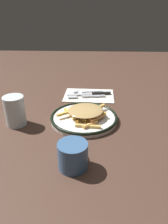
% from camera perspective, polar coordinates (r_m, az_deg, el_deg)
% --- Properties ---
extents(ground_plane, '(2.60, 2.60, 0.00)m').
position_cam_1_polar(ground_plane, '(0.82, 0.00, -2.21)').
color(ground_plane, '#442D22').
extents(plate, '(0.26, 0.26, 0.02)m').
position_cam_1_polar(plate, '(0.82, 0.00, -1.54)').
color(plate, white).
rests_on(plate, ground_plane).
extents(fries_heap, '(0.17, 0.19, 0.03)m').
position_cam_1_polar(fries_heap, '(0.80, 0.28, -0.07)').
color(fries_heap, gold).
rests_on(fries_heap, plate).
extents(napkin, '(0.18, 0.24, 0.01)m').
position_cam_1_polar(napkin, '(1.03, 1.33, 4.51)').
color(napkin, silver).
rests_on(napkin, ground_plane).
extents(fork, '(0.04, 0.18, 0.01)m').
position_cam_1_polar(fork, '(1.00, 0.61, 4.22)').
color(fork, silver).
rests_on(fork, napkin).
extents(knife, '(0.05, 0.21, 0.01)m').
position_cam_1_polar(knife, '(1.03, 2.38, 4.93)').
color(knife, black).
rests_on(knife, napkin).
extents(spoon, '(0.04, 0.15, 0.01)m').
position_cam_1_polar(spoon, '(1.05, -0.52, 5.43)').
color(spoon, silver).
rests_on(spoon, napkin).
extents(water_glass, '(0.07, 0.07, 0.11)m').
position_cam_1_polar(water_glass, '(0.81, -17.94, 0.30)').
color(water_glass, silver).
rests_on(water_glass, ground_plane).
extents(coffee_mug, '(0.11, 0.08, 0.08)m').
position_cam_1_polar(coffee_mug, '(0.59, -2.98, -11.43)').
color(coffee_mug, '#3C608D').
rests_on(coffee_mug, ground_plane).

